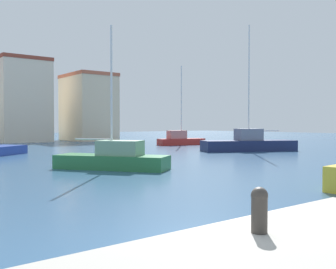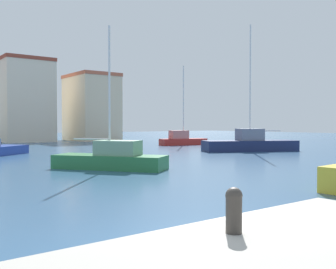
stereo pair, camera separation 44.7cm
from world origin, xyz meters
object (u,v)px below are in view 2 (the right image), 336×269
at_px(sailboat_navy_behind_lamppost, 250,143).
at_px(sailboat_red_near_pier, 182,139).
at_px(mooring_bollard, 234,208).
at_px(sailboat_green_center_channel, 112,158).

xyz_separation_m(sailboat_navy_behind_lamppost, sailboat_red_near_pier, (1.41, 11.77, -0.04)).
height_order(mooring_bollard, sailboat_green_center_channel, sailboat_green_center_channel).
relative_size(mooring_bollard, sailboat_red_near_pier, 0.07).
relative_size(sailboat_navy_behind_lamppost, sailboat_red_near_pier, 1.24).
bearing_deg(sailboat_green_center_channel, sailboat_navy_behind_lamppost, 16.05).
height_order(mooring_bollard, sailboat_navy_behind_lamppost, sailboat_navy_behind_lamppost).
distance_m(mooring_bollard, sailboat_green_center_channel, 17.13).
bearing_deg(mooring_bollard, sailboat_green_center_channel, 66.94).
bearing_deg(sailboat_red_near_pier, mooring_bollard, -128.10).
xyz_separation_m(mooring_bollard, sailboat_red_near_pier, (25.49, 32.52, -0.70)).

